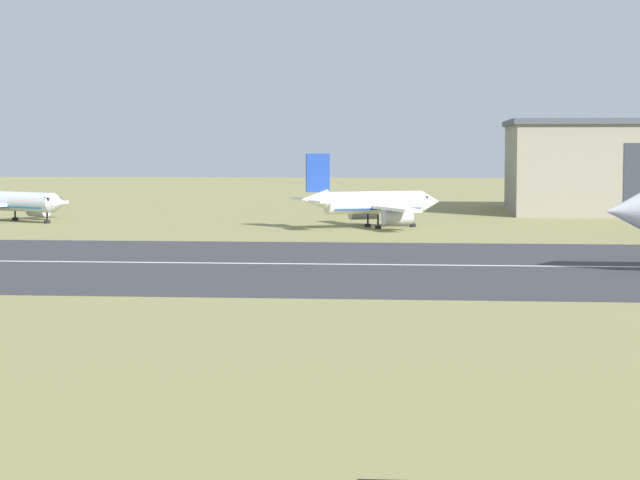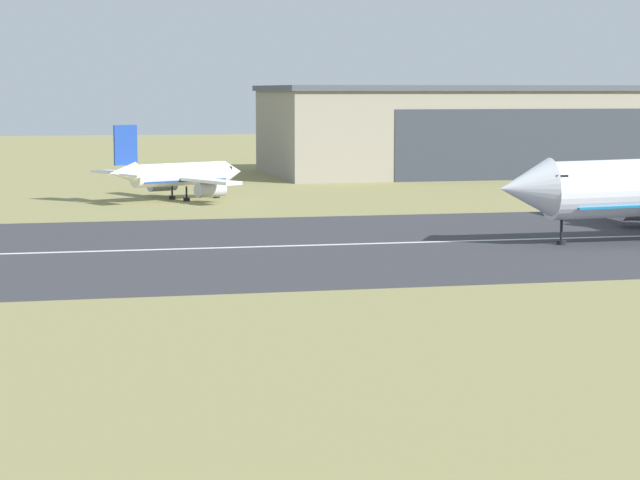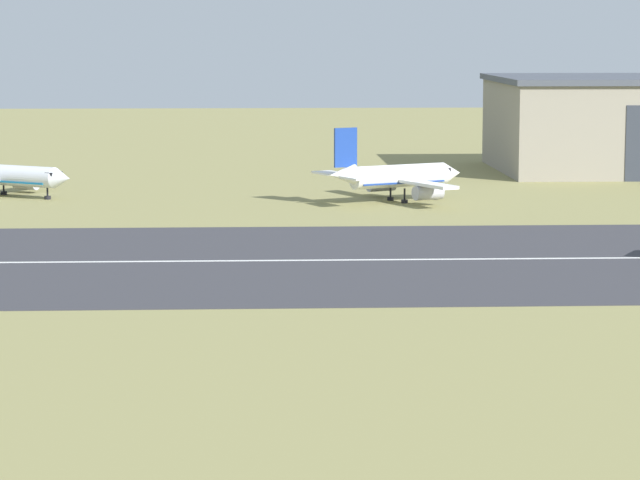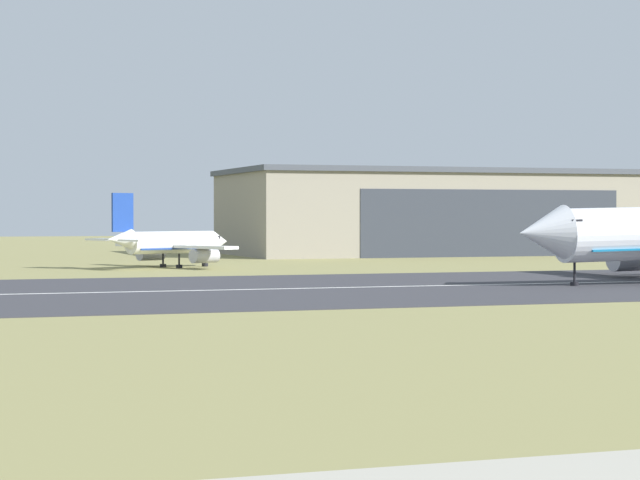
{
  "view_description": "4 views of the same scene",
  "coord_description": "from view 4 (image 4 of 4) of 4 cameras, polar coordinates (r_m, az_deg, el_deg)",
  "views": [
    {
      "loc": [
        27.36,
        0.58,
        11.0
      ],
      "look_at": [
        20.35,
        74.52,
        5.2
      ],
      "focal_mm": 70.0,
      "sensor_mm": 36.0,
      "label": 1
    },
    {
      "loc": [
        1.87,
        3.99,
        13.91
      ],
      "look_at": [
        17.55,
        73.63,
        5.29
      ],
      "focal_mm": 70.0,
      "sensor_mm": 36.0,
      "label": 2
    },
    {
      "loc": [
        -0.12,
        -29.22,
        21.71
      ],
      "look_at": [
        5.41,
        84.51,
        5.85
      ],
      "focal_mm": 85.0,
      "sensor_mm": 36.0,
      "label": 3
    },
    {
      "loc": [
        -14.19,
        1.55,
        7.05
      ],
      "look_at": [
        11.46,
        77.86,
        5.34
      ],
      "focal_mm": 70.0,
      "sensor_mm": 36.0,
      "label": 4
    }
  ],
  "objects": [
    {
      "name": "hangar_building",
      "position": [
        220.52,
        5.94,
        1.28
      ],
      "size": [
        77.94,
        34.87,
        14.6
      ],
      "color": "gray",
      "rests_on": "ground_plane"
    },
    {
      "name": "runway_centreline",
      "position": [
        111.76,
        -11.26,
        -2.39
      ],
      "size": [
        391.54,
        0.7,
        0.01
      ],
      "primitive_type": "cube",
      "color": "silver",
      "rests_on": "runway_strip"
    },
    {
      "name": "airplane_parked_centre",
      "position": [
        163.03,
        -6.86,
        -0.15
      ],
      "size": [
        20.07,
        22.14,
        9.64
      ],
      "color": "white",
      "rests_on": "ground_plane"
    },
    {
      "name": "runway_strip",
      "position": [
        111.76,
        -11.26,
        -2.41
      ],
      "size": [
        435.05,
        49.31,
        0.06
      ],
      "primitive_type": "cube",
      "color": "#333338",
      "rests_on": "ground_plane"
    },
    {
      "name": "ground_plane",
      "position": [
        56.8,
        -3.98,
        -5.91
      ],
      "size": [
        675.05,
        675.05,
        0.0
      ],
      "primitive_type": "plane",
      "color": "olive"
    }
  ]
}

